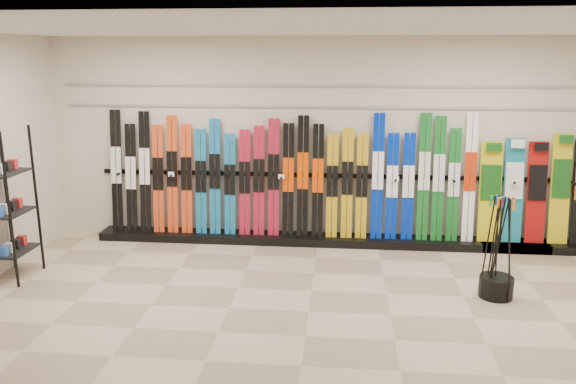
# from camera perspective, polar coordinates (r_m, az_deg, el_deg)

# --- Properties ---
(floor) EXTENTS (8.00, 8.00, 0.00)m
(floor) POSITION_cam_1_polar(r_m,az_deg,el_deg) (6.31, 2.11, -12.03)
(floor) COLOR gray
(floor) RESTS_ON ground
(back_wall) EXTENTS (8.00, 0.00, 8.00)m
(back_wall) POSITION_cam_1_polar(r_m,az_deg,el_deg) (8.27, 3.24, 5.14)
(back_wall) COLOR beige
(back_wall) RESTS_ON floor
(ceiling) EXTENTS (8.00, 8.00, 0.00)m
(ceiling) POSITION_cam_1_polar(r_m,az_deg,el_deg) (5.68, 2.39, 16.33)
(ceiling) COLOR silver
(ceiling) RESTS_ON back_wall
(ski_rack_base) EXTENTS (8.00, 0.40, 0.12)m
(ski_rack_base) POSITION_cam_1_polar(r_m,az_deg,el_deg) (8.39, 4.58, -4.88)
(ski_rack_base) COLOR black
(ski_rack_base) RESTS_ON floor
(skis) EXTENTS (5.37, 0.22, 1.83)m
(skis) POSITION_cam_1_polar(r_m,az_deg,el_deg) (8.22, 0.02, 1.25)
(skis) COLOR black
(skis) RESTS_ON ski_rack_base
(snowboards) EXTENTS (1.59, 0.24, 1.55)m
(snowboards) POSITION_cam_1_polar(r_m,az_deg,el_deg) (8.70, 23.97, 0.07)
(snowboards) COLOR gold
(snowboards) RESTS_ON ski_rack_base
(accessory_rack) EXTENTS (0.40, 0.60, 1.90)m
(accessory_rack) POSITION_cam_1_polar(r_m,az_deg,el_deg) (7.71, -26.56, -1.17)
(accessory_rack) COLOR black
(accessory_rack) RESTS_ON floor
(pole_bin) EXTENTS (0.39, 0.39, 0.25)m
(pole_bin) POSITION_cam_1_polar(r_m,az_deg,el_deg) (7.03, 20.37, -9.00)
(pole_bin) COLOR black
(pole_bin) RESTS_ON floor
(ski_poles) EXTENTS (0.34, 0.32, 1.18)m
(ski_poles) POSITION_cam_1_polar(r_m,az_deg,el_deg) (6.86, 20.56, -5.26)
(ski_poles) COLOR black
(ski_poles) RESTS_ON pole_bin
(slatwall_rail_0) EXTENTS (7.60, 0.02, 0.03)m
(slatwall_rail_0) POSITION_cam_1_polar(r_m,az_deg,el_deg) (8.19, 3.28, 8.58)
(slatwall_rail_0) COLOR gray
(slatwall_rail_0) RESTS_ON back_wall
(slatwall_rail_1) EXTENTS (7.60, 0.02, 0.03)m
(slatwall_rail_1) POSITION_cam_1_polar(r_m,az_deg,el_deg) (8.16, 3.31, 10.68)
(slatwall_rail_1) COLOR gray
(slatwall_rail_1) RESTS_ON back_wall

